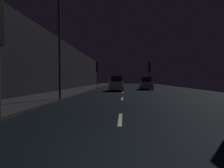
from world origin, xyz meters
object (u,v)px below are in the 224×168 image
car_parked_right_far (146,84)px  traffic_light_far_right (149,69)px  streetlamp_overhead (65,32)px  traffic_light_far_left (97,69)px  car_approaching_headlights (117,84)px

car_parked_right_far → traffic_light_far_right: bearing=-27.7°
traffic_light_far_right → streetlamp_overhead: (-9.16, -17.17, 1.75)m
streetlamp_overhead → car_parked_right_far: bearing=61.9°
traffic_light_far_right → traffic_light_far_left: bearing=-85.1°
traffic_light_far_right → car_approaching_headlights: traffic_light_far_right is taller
traffic_light_far_left → car_parked_right_far: traffic_light_far_left is taller
car_parked_right_far → traffic_light_far_left: bearing=84.4°
streetlamp_overhead → car_approaching_headlights: streetlamp_overhead is taller
traffic_light_far_left → car_approaching_headlights: bearing=40.9°
traffic_light_far_left → streetlamp_overhead: (0.22, -16.48, 1.80)m
traffic_light_far_left → car_approaching_headlights: 6.28m
car_approaching_headlights → car_parked_right_far: car_approaching_headlights is taller
traffic_light_far_right → car_approaching_headlights: bearing=-47.4°
car_approaching_headlights → car_parked_right_far: size_ratio=1.06×
traffic_light_far_right → car_parked_right_far: (-0.80, -1.52, -2.63)m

